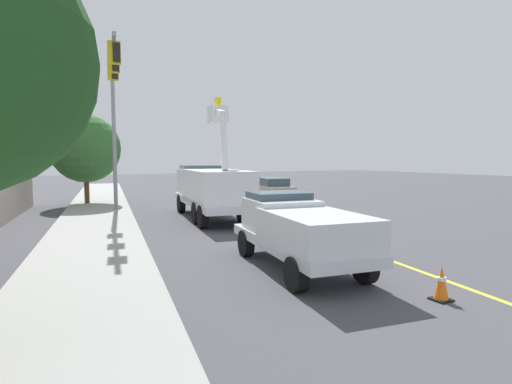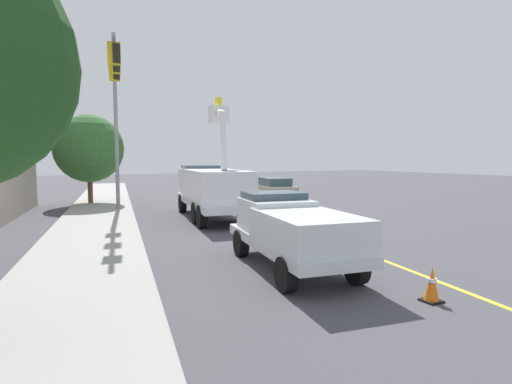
# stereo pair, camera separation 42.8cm
# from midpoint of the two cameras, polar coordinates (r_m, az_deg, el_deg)

# --- Properties ---
(ground) EXTENTS (120.00, 120.00, 0.00)m
(ground) POSITION_cam_midpoint_polar(r_m,az_deg,el_deg) (22.63, 1.77, -3.16)
(ground) COLOR #47474C
(sidewalk_far_side) EXTENTS (59.90, 12.11, 0.12)m
(sidewalk_far_side) POSITION_cam_midpoint_polar(r_m,az_deg,el_deg) (21.23, -20.70, -3.83)
(sidewalk_far_side) COLOR #9E9E99
(sidewalk_far_side) RESTS_ON ground
(lane_centre_stripe) EXTENTS (49.51, 7.28, 0.01)m
(lane_centre_stripe) POSITION_cam_midpoint_polar(r_m,az_deg,el_deg) (22.63, 1.77, -3.15)
(lane_centre_stripe) COLOR yellow
(lane_centre_stripe) RESTS_ON ground
(utility_bucket_truck) EXTENTS (8.47, 3.64, 6.37)m
(utility_bucket_truck) POSITION_cam_midpoint_polar(r_m,az_deg,el_deg) (21.35, -5.58, 0.66)
(utility_bucket_truck) COLOR white
(utility_bucket_truck) RESTS_ON ground
(service_pickup_truck) EXTENTS (5.84, 2.88, 2.06)m
(service_pickup_truck) POSITION_cam_midpoint_polar(r_m,az_deg,el_deg) (11.62, 6.12, -5.22)
(service_pickup_truck) COLOR silver
(service_pickup_truck) RESTS_ON ground
(passing_minivan) EXTENTS (5.02, 2.56, 1.69)m
(passing_minivan) POSITION_cam_midpoint_polar(r_m,az_deg,el_deg) (29.63, 2.77, 0.62)
(passing_minivan) COLOR tan
(passing_minivan) RESTS_ON ground
(traffic_cone_leading) EXTENTS (0.40, 0.40, 0.77)m
(traffic_cone_leading) POSITION_cam_midpoint_polar(r_m,az_deg,el_deg) (9.99, 24.41, -11.65)
(traffic_cone_leading) COLOR black
(traffic_cone_leading) RESTS_ON ground
(traffic_cone_mid_front) EXTENTS (0.40, 0.40, 0.83)m
(traffic_cone_mid_front) POSITION_cam_midpoint_polar(r_m,az_deg,el_deg) (17.36, 3.39, -4.24)
(traffic_cone_mid_front) COLOR black
(traffic_cone_mid_front) RESTS_ON ground
(traffic_cone_mid_rear) EXTENTS (0.40, 0.40, 0.80)m
(traffic_cone_mid_rear) POSITION_cam_midpoint_polar(r_m,az_deg,el_deg) (26.08, -3.76, -1.24)
(traffic_cone_mid_rear) COLOR black
(traffic_cone_mid_rear) RESTS_ON ground
(traffic_signal_mast) EXTENTS (7.10, 1.26, 8.92)m
(traffic_signal_mast) POSITION_cam_midpoint_polar(r_m,az_deg,el_deg) (23.56, -18.44, 12.46)
(traffic_signal_mast) COLOR gray
(traffic_signal_mast) RESTS_ON ground
(street_tree_right) EXTENTS (4.49, 4.49, 5.98)m
(street_tree_right) POSITION_cam_midpoint_polar(r_m,az_deg,el_deg) (29.42, -21.82, 5.62)
(street_tree_right) COLOR brown
(street_tree_right) RESTS_ON ground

